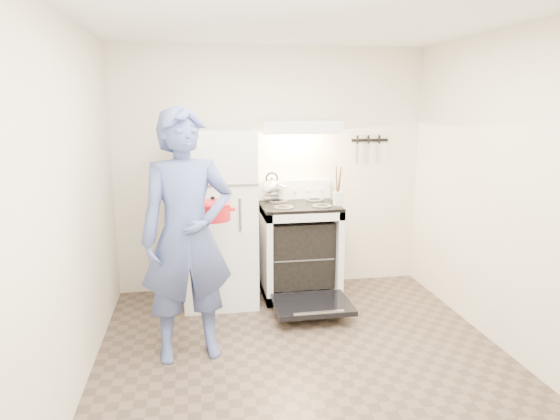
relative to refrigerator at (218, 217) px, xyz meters
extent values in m
plane|color=brown|center=(0.58, -1.45, -0.85)|extent=(3.60, 3.60, 0.00)
cube|color=beige|center=(0.58, 0.35, 0.40)|extent=(3.20, 0.02, 2.50)
cube|color=silver|center=(0.00, 0.00, 0.00)|extent=(0.70, 0.70, 1.70)
cube|color=silver|center=(0.81, 0.02, -0.39)|extent=(0.76, 0.65, 0.92)
cube|color=black|center=(0.81, 0.02, 0.09)|extent=(0.76, 0.65, 0.03)
cube|color=silver|center=(0.81, 0.31, 0.20)|extent=(0.76, 0.07, 0.20)
cube|color=black|center=(0.81, -0.57, -0.72)|extent=(0.70, 0.54, 0.04)
cube|color=slate|center=(0.81, 0.02, -0.41)|extent=(0.60, 0.52, 0.01)
cube|color=silver|center=(0.81, 0.10, 0.86)|extent=(0.76, 0.50, 0.12)
cube|color=black|center=(1.63, 0.33, 0.70)|extent=(0.40, 0.02, 0.03)
cylinder|color=#977959|center=(0.75, 0.02, -0.40)|extent=(0.30, 0.30, 0.02)
cylinder|color=silver|center=(1.13, -0.23, 0.20)|extent=(0.11, 0.11, 0.13)
imported|color=#344B75|center=(-0.28, -1.08, 0.11)|extent=(0.77, 0.57, 1.92)
camera|label=1|loc=(-0.20, -4.75, 1.09)|focal=32.00mm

